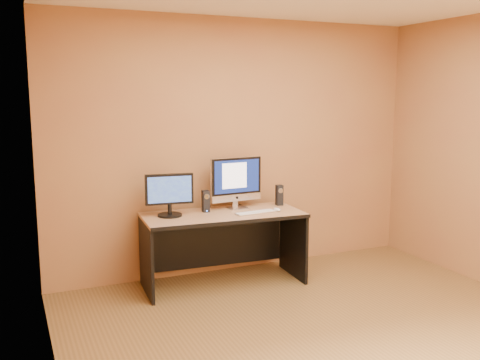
{
  "coord_description": "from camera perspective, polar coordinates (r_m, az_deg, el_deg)",
  "views": [
    {
      "loc": [
        -2.22,
        -3.05,
        1.85
      ],
      "look_at": [
        -0.22,
        1.49,
        1.04
      ],
      "focal_mm": 40.0,
      "sensor_mm": 36.0,
      "label": 1
    }
  ],
  "objects": [
    {
      "name": "keyboard",
      "position": [
        5.13,
        1.68,
        -3.48
      ],
      "size": [
        0.42,
        0.15,
        0.02
      ],
      "primitive_type": "cube",
      "rotation": [
        0.0,
        0.0,
        0.11
      ],
      "color": "silver",
      "rests_on": "desk"
    },
    {
      "name": "desk",
      "position": [
        5.22,
        -1.78,
        -7.37
      ],
      "size": [
        1.57,
        0.77,
        0.71
      ],
      "primitive_type": null,
      "rotation": [
        0.0,
        0.0,
        -0.06
      ],
      "color": "tan",
      "rests_on": "ground"
    },
    {
      "name": "speaker_right",
      "position": [
        5.5,
        4.22,
        -1.62
      ],
      "size": [
        0.07,
        0.08,
        0.21
      ],
      "primitive_type": null,
      "rotation": [
        0.0,
        0.0,
        -0.11
      ],
      "color": "black",
      "rests_on": "desk"
    },
    {
      "name": "cable_a",
      "position": [
        5.49,
        0.12,
        -2.69
      ],
      "size": [
        0.03,
        0.21,
        0.01
      ],
      "primitive_type": "cylinder",
      "rotation": [
        1.57,
        0.0,
        0.12
      ],
      "color": "black",
      "rests_on": "desk"
    },
    {
      "name": "second_monitor",
      "position": [
        5.02,
        -7.54,
        -1.61
      ],
      "size": [
        0.48,
        0.28,
        0.4
      ],
      "primitive_type": null,
      "rotation": [
        0.0,
        0.0,
        -0.12
      ],
      "color": "black",
      "rests_on": "desk"
    },
    {
      "name": "cable_b",
      "position": [
        5.49,
        -0.45,
        -2.68
      ],
      "size": [
        0.1,
        0.15,
        0.01
      ],
      "primitive_type": "cylinder",
      "rotation": [
        1.57,
        0.0,
        -0.56
      ],
      "color": "black",
      "rests_on": "desk"
    },
    {
      "name": "mouse",
      "position": [
        5.24,
        3.96,
        -3.15
      ],
      "size": [
        0.07,
        0.1,
        0.03
      ],
      "primitive_type": "ellipsoid",
      "rotation": [
        0.0,
        0.0,
        0.11
      ],
      "color": "white",
      "rests_on": "desk"
    },
    {
      "name": "walls",
      "position": [
        3.82,
        12.08,
        0.82
      ],
      "size": [
        4.0,
        4.0,
        2.6
      ],
      "primitive_type": null,
      "color": "olive",
      "rests_on": "ground"
    },
    {
      "name": "imac",
      "position": [
        5.3,
        -0.29,
        -0.28
      ],
      "size": [
        0.55,
        0.23,
        0.52
      ],
      "primitive_type": null,
      "rotation": [
        0.0,
        0.0,
        0.05
      ],
      "color": "#B4B5B9",
      "rests_on": "desk"
    },
    {
      "name": "floor",
      "position": [
        4.2,
        11.46,
        -17.0
      ],
      "size": [
        4.0,
        4.0,
        0.0
      ],
      "primitive_type": "plane",
      "color": "brown",
      "rests_on": "ground"
    },
    {
      "name": "speaker_left",
      "position": [
        5.19,
        -3.68,
        -2.27
      ],
      "size": [
        0.07,
        0.07,
        0.21
      ],
      "primitive_type": null,
      "rotation": [
        0.0,
        0.0,
        -0.04
      ],
      "color": "black",
      "rests_on": "desk"
    }
  ]
}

